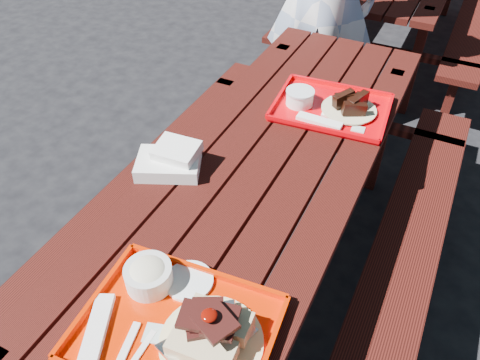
% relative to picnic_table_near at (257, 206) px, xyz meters
% --- Properties ---
extents(ground, '(60.00, 60.00, 0.00)m').
position_rel_picnic_table_near_xyz_m(ground, '(0.00, 0.00, -0.56)').
color(ground, black).
rests_on(ground, ground).
extents(picnic_table_near, '(1.41, 2.40, 0.75)m').
position_rel_picnic_table_near_xyz_m(picnic_table_near, '(0.00, 0.00, 0.00)').
color(picnic_table_near, '#41110C').
rests_on(picnic_table_near, ground).
extents(near_tray, '(0.54, 0.44, 0.16)m').
position_rel_picnic_table_near_xyz_m(near_tray, '(0.08, -0.67, 0.23)').
color(near_tray, red).
rests_on(near_tray, picnic_table_near).
extents(far_tray, '(0.51, 0.41, 0.08)m').
position_rel_picnic_table_near_xyz_m(far_tray, '(0.11, 0.49, 0.21)').
color(far_tray, '#DE0008').
rests_on(far_tray, picnic_table_near).
extents(white_cloth, '(0.28, 0.24, 0.09)m').
position_rel_picnic_table_near_xyz_m(white_cloth, '(-0.29, -0.14, 0.23)').
color(white_cloth, white).
rests_on(white_cloth, picnic_table_near).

